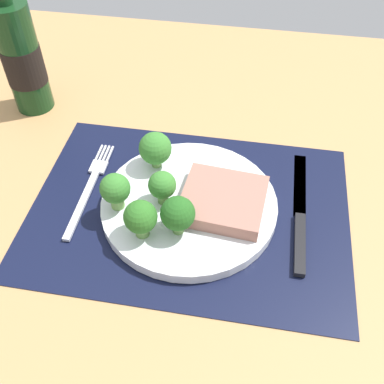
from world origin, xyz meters
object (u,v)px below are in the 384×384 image
at_px(plate, 189,205).
at_px(steak, 223,198).
at_px(knife, 300,219).
at_px(fork, 89,187).
at_px(wine_bottle, 22,57).

xyz_separation_m(plate, steak, (0.05, 0.00, 0.02)).
xyz_separation_m(plate, knife, (0.16, 0.01, -0.00)).
height_order(plate, knife, plate).
distance_m(fork, wine_bottle, 0.26).
bearing_deg(fork, knife, -3.29).
distance_m(steak, wine_bottle, 0.42).
bearing_deg(wine_bottle, knife, -22.31).
relative_size(plate, wine_bottle, 0.91).
distance_m(plate, fork, 0.15).
height_order(plate, wine_bottle, wine_bottle).
xyz_separation_m(steak, fork, (-0.20, 0.01, -0.02)).
height_order(steak, fork, steak).
bearing_deg(steak, knife, 0.57).
distance_m(steak, fork, 0.20).
height_order(plate, fork, plate).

